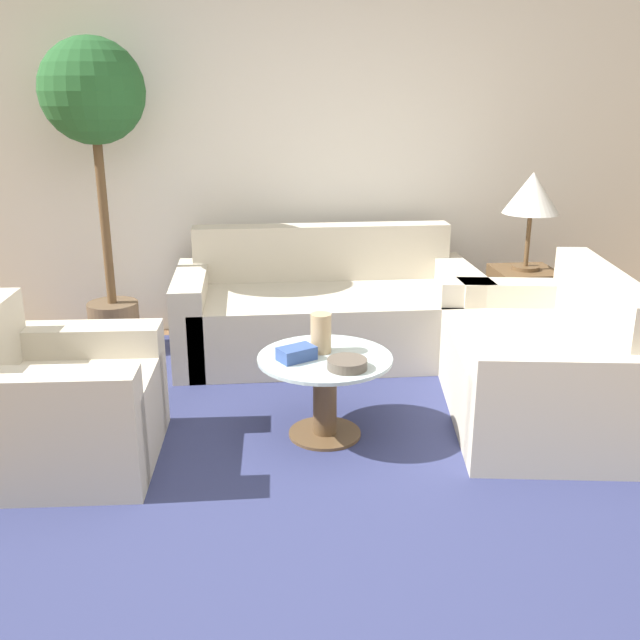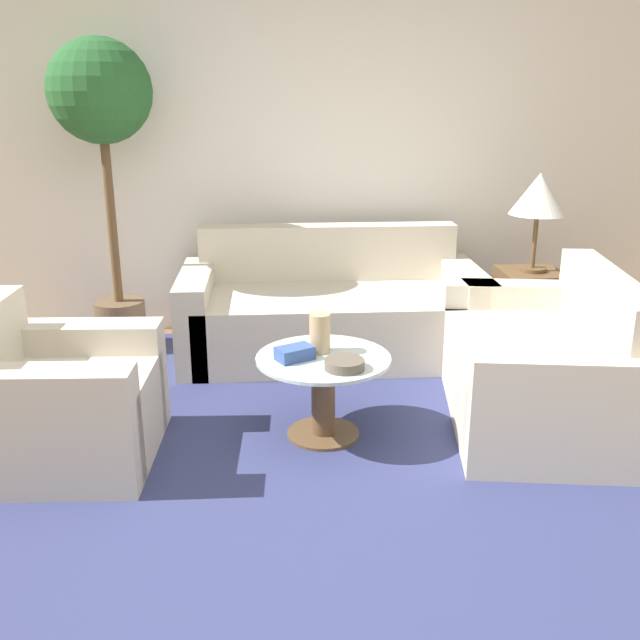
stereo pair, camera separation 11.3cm
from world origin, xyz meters
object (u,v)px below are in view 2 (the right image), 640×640
at_px(potted_plant, 103,124).
at_px(book_stack, 295,353).
at_px(vase, 320,333).
at_px(bowl, 344,364).
at_px(table_lamp, 539,196).
at_px(sofa_main, 331,312).
at_px(coffee_table, 323,385).
at_px(armchair, 52,405).
at_px(loveseat, 547,369).

height_order(potted_plant, book_stack, potted_plant).
height_order(vase, bowl, vase).
bearing_deg(vase, potted_plant, 133.63).
height_order(table_lamp, vase, table_lamp).
xyz_separation_m(sofa_main, potted_plant, (-1.44, 0.16, 1.23)).
distance_m(coffee_table, table_lamp, 2.01).
bearing_deg(armchair, loveseat, -81.02).
bearing_deg(table_lamp, armchair, -155.39).
relative_size(vase, book_stack, 0.97).
xyz_separation_m(sofa_main, armchair, (-1.45, -1.40, 0.00)).
bearing_deg(loveseat, sofa_main, -127.51).
xyz_separation_m(sofa_main, coffee_table, (-0.14, -1.26, 0.01)).
xyz_separation_m(loveseat, vase, (-1.24, -0.09, 0.26)).
relative_size(table_lamp, vase, 3.15).
distance_m(armchair, table_lamp, 3.15).
bearing_deg(book_stack, vase, 9.20).
bearing_deg(bowl, table_lamp, 43.53).
height_order(loveseat, coffee_table, loveseat).
height_order(loveseat, vase, loveseat).
relative_size(sofa_main, armchair, 2.26).
distance_m(armchair, book_stack, 1.19).
relative_size(coffee_table, table_lamp, 1.07).
bearing_deg(vase, bowl, -66.95).
height_order(sofa_main, armchair, sofa_main).
relative_size(sofa_main, loveseat, 1.26).
xyz_separation_m(loveseat, coffee_table, (-1.23, -0.16, 0.01)).
relative_size(armchair, book_stack, 4.17).
xyz_separation_m(table_lamp, bowl, (-1.37, -1.30, -0.60)).
bearing_deg(book_stack, sofa_main, 49.46).
distance_m(loveseat, coffee_table, 1.24).
distance_m(sofa_main, coffee_table, 1.27).
xyz_separation_m(coffee_table, table_lamp, (1.46, 1.13, 0.78)).
bearing_deg(sofa_main, loveseat, -45.51).
bearing_deg(vase, loveseat, 4.08).
bearing_deg(armchair, sofa_main, -43.80).
height_order(bowl, book_stack, book_stack).
distance_m(potted_plant, vase, 2.10).
height_order(sofa_main, bowl, sofa_main).
bearing_deg(loveseat, vase, -77.92).
bearing_deg(vase, book_stack, -142.78).
bearing_deg(armchair, vase, -78.61).
relative_size(armchair, coffee_table, 1.29).
height_order(armchair, bowl, armchair).
distance_m(table_lamp, potted_plant, 2.81).
distance_m(loveseat, potted_plant, 3.08).
relative_size(bowl, book_stack, 0.92).
bearing_deg(book_stack, coffee_table, -16.13).
distance_m(sofa_main, potted_plant, 1.90).
height_order(loveseat, book_stack, loveseat).
bearing_deg(sofa_main, table_lamp, -5.52).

